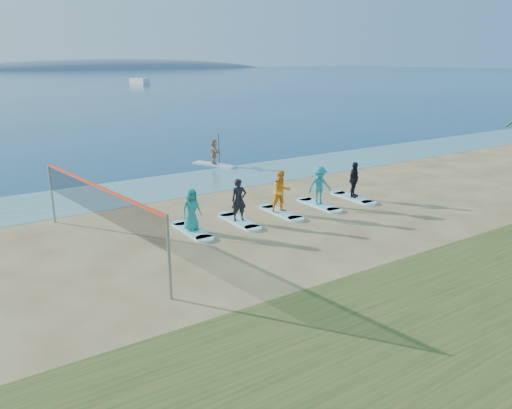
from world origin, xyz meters
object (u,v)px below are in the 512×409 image
student_1 (239,200)px  surfboard_4 (353,198)px  student_3 (320,185)px  paddleboarder (214,152)px  surfboard_3 (319,205)px  paddleboard (214,165)px  surfboard_2 (281,213)px  surfboard_1 (239,221)px  student_2 (281,191)px  volleyball_net (97,200)px  student_0 (191,210)px  boat_offshore_b (140,84)px  student_4 (354,180)px  surfboard_0 (192,231)px

student_1 → surfboard_4: student_1 is taller
student_3 → paddleboarder: bearing=101.4°
paddleboarder → surfboard_3: size_ratio=0.70×
paddleboard → surfboard_2: paddleboard is taller
paddleboard → surfboard_1: 11.38m
paddleboard → surfboard_4: bearing=-104.8°
student_2 → surfboard_1: bearing=-169.3°
paddleboarder → student_2: (-2.47, -10.41, 0.11)m
student_3 → surfboard_2: bearing=-166.8°
paddleboarder → student_3: size_ratio=0.88×
paddleboard → surfboard_3: size_ratio=1.36×
volleyball_net → student_0: 3.74m
paddleboard → boat_offshore_b: boat_offshore_b is taller
volleyball_net → paddleboarder: (10.36, 10.67, -1.02)m
paddleboard → student_4: student_4 is taller
surfboard_2 → student_2: student_2 is taller
paddleboard → paddleboarder: paddleboarder is taller
surfboard_3 → surfboard_2: bearing=180.0°
surfboard_1 → surfboard_3: bearing=0.0°
student_1 → student_3: (4.29, 0.00, -0.00)m
student_1 → student_4: 6.44m
surfboard_0 → surfboard_4: (8.58, 0.00, 0.00)m
boat_offshore_b → surfboard_1: size_ratio=2.80×
student_1 → surfboard_2: 2.33m
student_1 → student_4: bearing=13.7°
paddleboard → student_2: (-2.47, -10.41, 0.94)m
student_1 → surfboard_3: (4.29, 0.00, -0.91)m
paddleboarder → student_3: (-0.32, -10.41, 0.07)m
paddleboard → paddleboarder: (0.00, 0.00, 0.83)m
surfboard_1 → student_0: bearing=180.0°
student_2 → student_4: (4.29, 0.00, -0.06)m
boat_offshore_b → student_1: 118.54m
surfboard_0 → student_1: bearing=0.0°
student_0 → surfboard_2: 4.38m
volleyball_net → surfboard_4: bearing=1.2°
surfboard_1 → surfboard_2: same height
volleyball_net → student_3: 10.08m
surfboard_1 → surfboard_4: (6.44, 0.00, 0.00)m
volleyball_net → boat_offshore_b: bearing=68.4°
volleyball_net → surfboard_4: volleyball_net is taller
paddleboarder → student_1: student_1 is taller
volleyball_net → surfboard_0: 4.06m
student_0 → surfboard_1: (2.15, 0.00, -0.87)m
paddleboard → boat_offshore_b: 107.20m
volleyball_net → surfboard_1: size_ratio=4.10×
paddleboard → boat_offshore_b: size_ratio=0.49×
student_0 → surfboard_3: student_0 is taller
paddleboarder → surfboard_0: bearing=161.5°
boat_offshore_b → student_2: student_2 is taller
paddleboarder → student_1: size_ratio=0.88×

